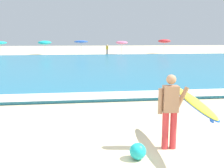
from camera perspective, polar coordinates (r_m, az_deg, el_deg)
ground_plane at (r=5.66m, az=1.95°, el=-16.50°), size 160.00×160.00×0.00m
sea at (r=24.20m, az=-5.41°, el=4.20°), size 120.00×28.00×0.14m
surf_foam at (r=10.96m, az=-2.86°, el=-2.51°), size 120.00×1.40×0.01m
surfer_with_board at (r=6.11m, az=14.92°, el=-4.45°), size 1.04×2.56×1.73m
beach_umbrella_0 at (r=42.84m, az=-23.20°, el=8.26°), size 1.83×1.86×2.06m
beach_umbrella_1 at (r=40.65m, az=-14.51°, el=8.75°), size 1.96×1.99×2.15m
beach_umbrella_2 at (r=39.23m, az=-6.78°, el=9.16°), size 2.04×2.05×2.19m
beach_umbrella_3 at (r=40.61m, az=2.13°, el=9.04°), size 1.85×1.87×2.06m
beach_umbrella_4 at (r=42.43m, az=11.36°, el=9.19°), size 1.98×2.00×2.31m
beachgoer_near_row_left at (r=38.41m, az=-1.08°, el=7.56°), size 0.32×0.20×1.58m
beach_ball at (r=5.69m, az=5.67°, el=-14.41°), size 0.35×0.35×0.35m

